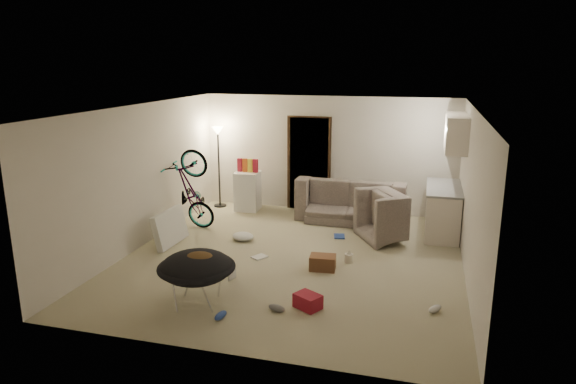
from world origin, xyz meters
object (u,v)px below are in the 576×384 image
(bicycle, at_px, (192,208))
(sofa, at_px, (352,204))
(armchair, at_px, (397,221))
(kitchen_counter, at_px, (442,211))
(drink_case_b, at_px, (308,301))
(drink_case_a, at_px, (323,263))
(mini_fridge, at_px, (248,191))
(juicer, at_px, (349,257))
(floor_lamp, at_px, (218,149))
(tv_box, at_px, (170,228))
(saucer_chair, at_px, (197,274))

(bicycle, bearing_deg, sofa, -60.03)
(sofa, bearing_deg, armchair, 137.48)
(kitchen_counter, bearing_deg, drink_case_b, -115.81)
(drink_case_a, bearing_deg, armchair, 55.43)
(mini_fridge, distance_m, juicer, 3.63)
(drink_case_b, bearing_deg, floor_lamp, 155.07)
(tv_box, bearing_deg, floor_lamp, 94.04)
(sofa, height_order, armchair, armchair)
(tv_box, height_order, juicer, tv_box)
(tv_box, distance_m, juicer, 3.25)
(bicycle, height_order, mini_fridge, bicycle)
(kitchen_counter, xyz_separation_m, drink_case_b, (-1.78, -3.67, -0.34))
(sofa, distance_m, bicycle, 3.27)
(tv_box, height_order, drink_case_a, tv_box)
(kitchen_counter, relative_size, drink_case_b, 4.44)
(drink_case_a, distance_m, juicer, 0.54)
(mini_fridge, height_order, tv_box, mini_fridge)
(kitchen_counter, xyz_separation_m, sofa, (-1.80, 0.45, -0.11))
(floor_lamp, bearing_deg, saucer_chair, -70.99)
(sofa, height_order, juicer, sofa)
(bicycle, xyz_separation_m, tv_box, (0.00, -0.90, -0.12))
(bicycle, xyz_separation_m, saucer_chair, (1.49, -2.95, 0.01))
(mini_fridge, xyz_separation_m, saucer_chair, (0.88, -4.50, 0.01))
(bicycle, relative_size, juicer, 7.85)
(armchair, xyz_separation_m, drink_case_b, (-0.97, -3.16, -0.24))
(floor_lamp, bearing_deg, juicer, -37.66)
(sofa, bearing_deg, floor_lamp, -2.34)
(saucer_chair, xyz_separation_m, tv_box, (-1.49, 2.05, -0.13))
(kitchen_counter, relative_size, juicer, 7.16)
(drink_case_a, distance_m, drink_case_b, 1.34)
(saucer_chair, bearing_deg, mini_fridge, 101.03)
(armchair, height_order, drink_case_a, armchair)
(saucer_chair, bearing_deg, drink_case_b, 10.81)
(sofa, distance_m, drink_case_a, 2.79)
(floor_lamp, xyz_separation_m, tv_box, (0.10, -2.55, -1.00))
(armchair, relative_size, saucer_chair, 0.98)
(drink_case_a, height_order, drink_case_b, drink_case_a)
(sofa, distance_m, saucer_chair, 4.63)
(kitchen_counter, relative_size, mini_fridge, 1.75)
(tv_box, bearing_deg, drink_case_b, -29.10)
(floor_lamp, height_order, mini_fridge, floor_lamp)
(saucer_chair, height_order, drink_case_a, saucer_chair)
(floor_lamp, relative_size, mini_fridge, 2.11)
(sofa, bearing_deg, mini_fridge, -1.03)
(sofa, bearing_deg, drink_case_b, 91.77)
(bicycle, bearing_deg, drink_case_a, -111.11)
(floor_lamp, relative_size, kitchen_counter, 1.21)
(sofa, bearing_deg, drink_case_a, 90.50)
(mini_fridge, bearing_deg, juicer, -46.48)
(armchair, relative_size, drink_case_a, 2.55)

